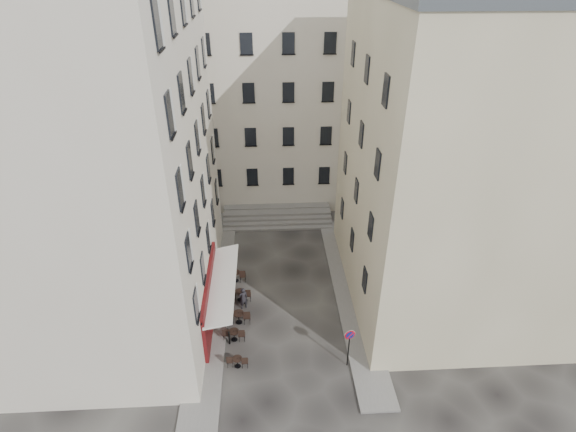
{
  "coord_description": "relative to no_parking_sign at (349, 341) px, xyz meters",
  "views": [
    {
      "loc": [
        -0.86,
        -19.82,
        19.82
      ],
      "look_at": [
        0.43,
        4.0,
        5.58
      ],
      "focal_mm": 28.0,
      "sensor_mm": 36.0,
      "label": 1
    }
  ],
  "objects": [
    {
      "name": "bistro_table_a",
      "position": [
        -6.04,
        0.24,
        -1.42
      ],
      "size": [
        1.16,
        0.55,
        0.82
      ],
      "color": "black",
      "rests_on": "ground"
    },
    {
      "name": "sidewalk_left",
      "position": [
        -7.83,
        6.94,
        -1.78
      ],
      "size": [
        2.0,
        22.0,
        0.12
      ],
      "primitive_type": "cube",
      "color": "slate",
      "rests_on": "ground"
    },
    {
      "name": "ground",
      "position": [
        -3.33,
        2.94,
        -1.84
      ],
      "size": [
        90.0,
        90.0,
        0.0
      ],
      "primitive_type": "plane",
      "color": "black",
      "rests_on": "ground"
    },
    {
      "name": "bollard_mid",
      "position": [
        -6.58,
        5.44,
        -1.32
      ],
      "size": [
        0.12,
        0.12,
        0.98
      ],
      "color": "black",
      "rests_on": "ground"
    },
    {
      "name": "bistro_table_d",
      "position": [
        -6.08,
        5.68,
        -1.34
      ],
      "size": [
        1.39,
        0.65,
        0.98
      ],
      "color": "black",
      "rests_on": "ground"
    },
    {
      "name": "bistro_table_b",
      "position": [
        -6.31,
        2.21,
        -1.38
      ],
      "size": [
        1.29,
        0.61,
        0.91
      ],
      "color": "black",
      "rests_on": "ground"
    },
    {
      "name": "bollard_far",
      "position": [
        -6.58,
        8.94,
        -1.32
      ],
      "size": [
        0.12,
        0.12,
        0.98
      ],
      "color": "black",
      "rests_on": "ground"
    },
    {
      "name": "no_parking_sign",
      "position": [
        0.0,
        0.0,
        0.0
      ],
      "size": [
        0.59,
        0.16,
        2.6
      ],
      "rotation": [
        0.0,
        0.0,
        0.2
      ],
      "color": "black",
      "rests_on": "ground"
    },
    {
      "name": "sidewalk_right",
      "position": [
        1.17,
        5.94,
        -1.78
      ],
      "size": [
        2.0,
        18.0,
        0.12
      ],
      "primitive_type": "cube",
      "color": "slate",
      "rests_on": "ground"
    },
    {
      "name": "building_back",
      "position": [
        -4.33,
        21.94,
        7.47
      ],
      "size": [
        18.2,
        10.2,
        18.6
      ],
      "color": "beige",
      "rests_on": "ground"
    },
    {
      "name": "building_left",
      "position": [
        -13.83,
        5.94,
        8.46
      ],
      "size": [
        12.2,
        16.2,
        20.6
      ],
      "color": "beige",
      "rests_on": "ground"
    },
    {
      "name": "bollard_near",
      "position": [
        -6.58,
        1.94,
        -1.32
      ],
      "size": [
        0.12,
        0.12,
        0.98
      ],
      "color": "black",
      "rests_on": "ground"
    },
    {
      "name": "pedestrian",
      "position": [
        -5.85,
        4.95,
        -1.04
      ],
      "size": [
        0.68,
        0.57,
        1.6
      ],
      "primitive_type": "imported",
      "rotation": [
        0.0,
        0.0,
        3.52
      ],
      "color": "black",
      "rests_on": "ground"
    },
    {
      "name": "bistro_table_c",
      "position": [
        -6.1,
        3.63,
        -1.33
      ],
      "size": [
        1.43,
        0.67,
        1.01
      ],
      "color": "black",
      "rests_on": "ground"
    },
    {
      "name": "bistro_table_e",
      "position": [
        -6.48,
        7.68,
        -1.34
      ],
      "size": [
        1.4,
        0.66,
        0.99
      ],
      "color": "black",
      "rests_on": "ground"
    },
    {
      "name": "building_right",
      "position": [
        7.17,
        6.44,
        7.47
      ],
      "size": [
        12.2,
        14.2,
        18.6
      ],
      "color": "tan",
      "rests_on": "ground"
    },
    {
      "name": "stone_steps",
      "position": [
        -3.33,
        15.51,
        -1.44
      ],
      "size": [
        9.0,
        3.15,
        0.8
      ],
      "color": "#64625F",
      "rests_on": "ground"
    },
    {
      "name": "cafe_storefront",
      "position": [
        -7.64,
        3.94,
        0.03
      ],
      "size": [
        1.74,
        7.3,
        3.5
      ],
      "color": "#490A11",
      "rests_on": "ground"
    }
  ]
}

